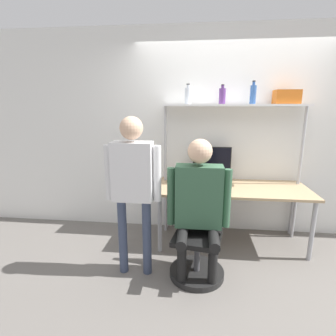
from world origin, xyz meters
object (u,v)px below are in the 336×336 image
(monitor, at_px, (212,161))
(storage_box, at_px, (287,97))
(cell_phone, at_px, (225,190))
(laptop, at_px, (202,183))
(bottle_purple, at_px, (222,96))
(office_chair, at_px, (198,249))
(person_seated, at_px, (199,199))
(bottle_clear, at_px, (188,95))
(person_standing, at_px, (133,178))
(bottle_blue, at_px, (253,94))

(monitor, bearing_deg, storage_box, -1.90)
(monitor, distance_m, cell_phone, 0.50)
(laptop, bearing_deg, bottle_purple, 55.61)
(bottle_purple, bearing_deg, cell_phone, -83.29)
(monitor, xyz_separation_m, laptop, (-0.13, -0.35, -0.20))
(office_chair, height_order, person_seated, person_seated)
(person_seated, height_order, bottle_purple, bottle_purple)
(cell_phone, distance_m, storage_box, 1.34)
(bottle_purple, bearing_deg, storage_box, 0.00)
(office_chair, relative_size, bottle_clear, 3.75)
(office_chair, xyz_separation_m, person_seated, (-0.01, -0.04, 0.56))
(laptop, relative_size, office_chair, 0.38)
(storage_box, bearing_deg, bottle_purple, -180.00)
(laptop, xyz_separation_m, storage_box, (0.98, 0.32, 1.01))
(office_chair, distance_m, bottle_purple, 1.82)
(person_standing, distance_m, storage_box, 2.07)
(laptop, xyz_separation_m, cell_phone, (0.27, -0.05, -0.06))
(cell_phone, bearing_deg, laptop, 168.94)
(office_chair, height_order, bottle_clear, bottle_clear)
(office_chair, bearing_deg, storage_box, 42.22)
(office_chair, xyz_separation_m, storage_box, (1.01, 0.92, 1.54))
(office_chair, relative_size, bottle_blue, 3.35)
(cell_phone, height_order, bottle_clear, bottle_clear)
(monitor, relative_size, bottle_clear, 2.03)
(bottle_clear, height_order, storage_box, bottle_clear)
(bottle_clear, bearing_deg, bottle_purple, -0.00)
(office_chair, xyz_separation_m, bottle_clear, (-0.16, 0.92, 1.56))
(person_standing, bearing_deg, bottle_clear, 63.40)
(person_standing, bearing_deg, monitor, 50.84)
(monitor, height_order, bottle_clear, bottle_clear)
(person_seated, distance_m, bottle_purple, 1.41)
(bottle_blue, bearing_deg, cell_phone, -130.38)
(monitor, bearing_deg, bottle_blue, -3.53)
(person_standing, bearing_deg, bottle_blue, 37.38)
(person_seated, distance_m, bottle_blue, 1.53)
(cell_phone, xyz_separation_m, storage_box, (0.71, 0.38, 1.07))
(bottle_purple, bearing_deg, person_standing, -133.02)
(monitor, relative_size, bottle_blue, 1.81)
(office_chair, bearing_deg, bottle_purple, 74.38)
(bottle_purple, bearing_deg, bottle_clear, 180.00)
(person_seated, relative_size, bottle_blue, 5.21)
(storage_box, bearing_deg, cell_phone, -152.12)
(monitor, height_order, office_chair, monitor)
(laptop, height_order, storage_box, storage_box)
(laptop, distance_m, person_standing, 0.97)
(monitor, relative_size, storage_box, 1.74)
(laptop, relative_size, person_standing, 0.21)
(bottle_blue, bearing_deg, person_standing, -142.62)
(laptop, relative_size, bottle_purple, 1.50)
(office_chair, height_order, storage_box, storage_box)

